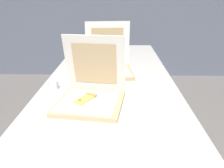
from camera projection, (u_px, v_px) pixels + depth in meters
The scene contains 5 objects.
table at pixel (110, 89), 1.55m from camera, with size 0.87×2.40×0.74m.
pizza_box_front at pixel (91, 94), 1.24m from camera, with size 0.38×0.39×0.36m.
pizza_box_middle at pixel (109, 65), 1.72m from camera, with size 0.37×0.37×0.36m.
cup_white_near_center at pixel (53, 85), 1.42m from camera, with size 0.06×0.06×0.06m, color white.
cup_white_far at pixel (84, 61), 1.91m from camera, with size 0.06×0.06×0.06m, color white.
Camera 1 is at (0.05, -0.77, 1.30)m, focal length 36.85 mm.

